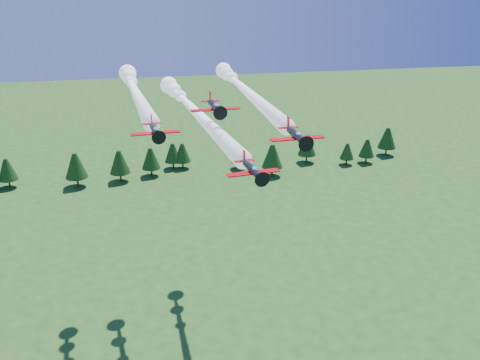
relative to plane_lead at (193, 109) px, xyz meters
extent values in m
cylinder|color=black|center=(4.14, -32.92, 0.00)|extent=(1.56, 5.13, 0.94)
cone|color=black|center=(4.51, -35.85, 0.00)|extent=(1.03, 0.95, 0.94)
cone|color=black|center=(4.58, -36.40, 0.00)|extent=(0.46, 0.47, 0.41)
cylinder|color=black|center=(4.60, -36.56, 0.00)|extent=(1.95, 0.28, 1.97)
cube|color=#C90409|center=(4.19, -33.29, -0.30)|extent=(7.03, 2.12, 0.11)
cube|color=#C90409|center=(3.73, -29.62, 0.05)|extent=(2.79, 1.13, 0.07)
cube|color=#C90409|center=(3.71, -29.53, 0.80)|extent=(0.19, 0.89, 1.36)
ellipsoid|color=#7FA6C5|center=(4.24, -33.76, 0.37)|extent=(0.81, 1.20, 0.58)
sphere|color=white|center=(-1.28, 10.20, 0.00)|extent=(2.30, 2.30, 2.30)
sphere|color=white|center=(-1.98, 15.77, 0.00)|extent=(3.00, 3.00, 3.00)
sphere|color=white|center=(-2.68, 21.34, 0.00)|extent=(3.70, 3.70, 3.70)
cylinder|color=black|center=(-7.58, -22.76, 2.92)|extent=(1.41, 5.07, 0.93)
cone|color=black|center=(-7.29, -25.67, 2.92)|extent=(1.00, 0.92, 0.93)
cone|color=black|center=(-7.24, -26.22, 2.92)|extent=(0.45, 0.46, 0.41)
cylinder|color=black|center=(-7.22, -26.38, 2.92)|extent=(1.94, 0.23, 1.95)
cube|color=#C90409|center=(-7.54, -23.13, 2.62)|extent=(6.95, 1.92, 0.11)
cube|color=#C90409|center=(-7.90, -19.48, 2.96)|extent=(2.75, 1.05, 0.06)
cube|color=#C90409|center=(-7.91, -19.39, 3.71)|extent=(0.17, 0.88, 1.34)
ellipsoid|color=#7FA6C5|center=(-7.50, -23.59, 3.29)|extent=(0.77, 1.17, 0.58)
sphere|color=white|center=(-11.05, 12.63, 2.92)|extent=(2.30, 2.30, 2.30)
sphere|color=white|center=(-11.49, 17.11, 2.92)|extent=(3.00, 3.00, 3.00)
sphere|color=white|center=(-11.93, 21.59, 2.92)|extent=(3.70, 3.70, 3.70)
cylinder|color=black|center=(12.47, -24.14, 1.47)|extent=(1.31, 5.89, 1.08)
cone|color=black|center=(12.60, -27.55, 1.47)|extent=(1.12, 1.02, 1.08)
cone|color=black|center=(12.63, -28.20, 1.47)|extent=(0.50, 0.51, 0.48)
cylinder|color=black|center=(12.63, -28.39, 1.47)|extent=(2.28, 0.13, 2.28)
cube|color=#C90409|center=(12.48, -24.57, 1.13)|extent=(8.07, 1.78, 0.13)
cube|color=#C90409|center=(12.32, -20.29, 1.53)|extent=(3.18, 1.04, 0.08)
cube|color=#C90409|center=(12.31, -20.19, 2.40)|extent=(0.14, 1.03, 1.57)
ellipsoid|color=#7FA6C5|center=(12.50, -25.11, 1.91)|extent=(0.83, 1.33, 0.68)
sphere|color=white|center=(10.76, 19.37, 1.47)|extent=(2.30, 2.30, 2.30)
sphere|color=white|center=(10.55, 24.90, 1.47)|extent=(3.00, 3.00, 3.00)
sphere|color=white|center=(10.33, 30.44, 1.47)|extent=(3.70, 3.70, 3.70)
cylinder|color=black|center=(1.92, -15.26, 4.01)|extent=(1.36, 5.65, 1.04)
cone|color=black|center=(2.11, -18.52, 4.01)|extent=(1.09, 0.99, 1.04)
cone|color=black|center=(2.15, -19.14, 4.01)|extent=(0.48, 0.49, 0.46)
cylinder|color=black|center=(2.16, -19.32, 4.01)|extent=(2.18, 0.17, 2.18)
cube|color=#C90409|center=(1.95, -15.67, 3.68)|extent=(7.74, 1.84, 0.12)
cube|color=#C90409|center=(1.71, -11.58, 4.07)|extent=(3.05, 1.05, 0.07)
cube|color=#C90409|center=(1.70, -11.48, 4.90)|extent=(0.15, 0.99, 1.50)
ellipsoid|color=#7FA6C5|center=(1.98, -16.19, 4.43)|extent=(0.82, 1.29, 0.65)
cylinder|color=#382314|center=(-32.35, 81.61, -44.05)|extent=(0.60, 0.60, 3.33)
cone|color=#123510|center=(-32.35, 81.61, -38.10)|extent=(7.62, 7.62, 8.57)
cylinder|color=#382314|center=(-55.17, 84.94, -44.27)|extent=(0.60, 0.60, 2.89)
cone|color=#123510|center=(-55.17, 84.94, -39.11)|extent=(6.60, 6.60, 7.43)
cylinder|color=#382314|center=(25.14, 88.85, -44.45)|extent=(0.60, 0.60, 2.53)
cone|color=#123510|center=(25.14, 88.85, -39.94)|extent=(5.77, 5.77, 6.50)
cylinder|color=#382314|center=(-17.95, 83.78, -44.14)|extent=(0.60, 0.60, 3.15)
cone|color=#123510|center=(-17.95, 83.78, -38.52)|extent=(7.19, 7.19, 8.09)
cylinder|color=#382314|center=(51.96, 90.65, -44.18)|extent=(0.60, 0.60, 3.06)
cone|color=#123510|center=(51.96, 90.65, -38.72)|extent=(6.99, 6.99, 7.87)
cylinder|color=#382314|center=(35.46, 79.12, -44.07)|extent=(0.60, 0.60, 3.28)
cone|color=#123510|center=(35.46, 79.12, -38.22)|extent=(7.50, 7.50, 8.43)
cylinder|color=#382314|center=(74.21, 85.78, -44.40)|extent=(0.60, 0.60, 2.63)
cone|color=#123510|center=(74.21, 85.78, -39.71)|extent=(6.00, 6.00, 6.75)
cylinder|color=#382314|center=(4.59, 92.79, -44.37)|extent=(0.60, 0.60, 2.69)
cone|color=#123510|center=(4.59, 92.79, -39.57)|extent=(6.15, 6.15, 6.92)
cylinder|color=#382314|center=(-7.15, 87.09, -44.25)|extent=(0.60, 0.60, 2.92)
cone|color=#123510|center=(-7.15, 87.09, -39.04)|extent=(6.67, 6.67, 7.50)
cylinder|color=#382314|center=(85.75, 92.88, -44.14)|extent=(0.60, 0.60, 3.15)
cone|color=#123510|center=(85.75, 92.88, -38.50)|extent=(7.21, 7.21, 8.11)
cylinder|color=#382314|center=(66.13, 85.33, -44.54)|extent=(0.60, 0.60, 2.34)
cone|color=#123510|center=(66.13, 85.33, -40.37)|extent=(5.34, 5.34, 6.01)
cylinder|color=#382314|center=(1.09, 93.36, -44.36)|extent=(0.60, 0.60, 2.72)
cone|color=#123510|center=(1.09, 93.36, -39.51)|extent=(6.21, 6.21, 6.98)
camera|label=1|loc=(-9.26, -95.29, 23.86)|focal=40.00mm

